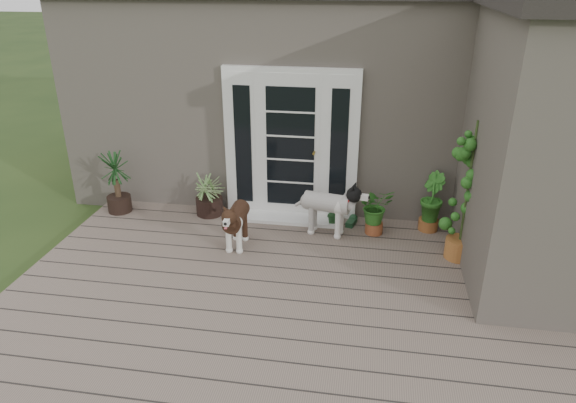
# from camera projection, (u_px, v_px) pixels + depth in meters

# --- Properties ---
(deck) EXTENTS (6.20, 4.60, 0.12)m
(deck) POSITION_uv_depth(u_px,v_px,m) (277.00, 303.00, 5.79)
(deck) COLOR #6B5B4C
(deck) RESTS_ON ground
(house_main) EXTENTS (7.40, 4.00, 3.10)m
(house_main) POSITION_uv_depth(u_px,v_px,m) (321.00, 90.00, 9.00)
(house_main) COLOR #665E54
(house_main) RESTS_ON ground
(house_wing) EXTENTS (1.60, 2.40, 3.10)m
(house_wing) POSITION_uv_depth(u_px,v_px,m) (552.00, 158.00, 5.74)
(house_wing) COLOR #665E54
(house_wing) RESTS_ON ground
(door_unit) EXTENTS (1.90, 0.14, 2.15)m
(door_unit) POSITION_uv_depth(u_px,v_px,m) (291.00, 145.00, 7.33)
(door_unit) COLOR white
(door_unit) RESTS_ON deck
(door_step) EXTENTS (1.60, 0.40, 0.05)m
(door_step) POSITION_uv_depth(u_px,v_px,m) (288.00, 218.00, 7.58)
(door_step) COLOR white
(door_step) RESTS_ON deck
(brindle_dog) EXTENTS (0.33, 0.76, 0.63)m
(brindle_dog) POSITION_uv_depth(u_px,v_px,m) (237.00, 225.00, 6.73)
(brindle_dog) COLOR #3D2316
(brindle_dog) RESTS_ON deck
(white_dog) EXTENTS (0.88, 0.50, 0.69)m
(white_dog) POSITION_uv_depth(u_px,v_px,m) (327.00, 211.00, 7.04)
(white_dog) COLOR white
(white_dog) RESTS_ON deck
(spider_plant) EXTENTS (0.83, 0.83, 0.70)m
(spider_plant) POSITION_uv_depth(u_px,v_px,m) (209.00, 192.00, 7.63)
(spider_plant) COLOR #8B9A5F
(spider_plant) RESTS_ON deck
(yucca) EXTENTS (0.81, 0.81, 0.96)m
(yucca) POSITION_uv_depth(u_px,v_px,m) (116.00, 181.00, 7.66)
(yucca) COLOR black
(yucca) RESTS_ON deck
(herb_a) EXTENTS (0.62, 0.62, 0.59)m
(herb_a) POSITION_uv_depth(u_px,v_px,m) (375.00, 214.00, 7.08)
(herb_a) COLOR #195217
(herb_a) RESTS_ON deck
(herb_b) EXTENTS (0.46, 0.46, 0.62)m
(herb_b) POSITION_uv_depth(u_px,v_px,m) (430.00, 209.00, 7.17)
(herb_b) COLOR #154C1B
(herb_b) RESTS_ON deck
(herb_c) EXTENTS (0.35, 0.35, 0.48)m
(herb_c) POSITION_uv_depth(u_px,v_px,m) (468.00, 219.00, 7.06)
(herb_c) COLOR #26631C
(herb_c) RESTS_ON deck
(sapling) EXTENTS (0.64, 0.64, 1.84)m
(sapling) POSITION_uv_depth(u_px,v_px,m) (468.00, 190.00, 6.22)
(sapling) COLOR #235F1B
(sapling) RESTS_ON deck
(clog_left) EXTENTS (0.19, 0.33, 0.09)m
(clog_left) POSITION_uv_depth(u_px,v_px,m) (332.00, 220.00, 7.48)
(clog_left) COLOR black
(clog_left) RESTS_ON deck
(clog_right) EXTENTS (0.21, 0.34, 0.09)m
(clog_right) POSITION_uv_depth(u_px,v_px,m) (352.00, 221.00, 7.43)
(clog_right) COLOR #15351D
(clog_right) RESTS_ON deck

